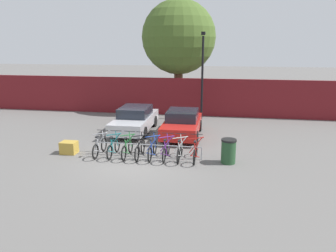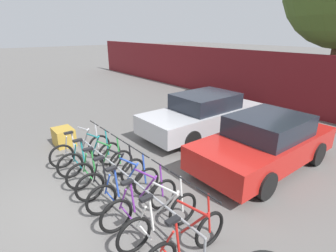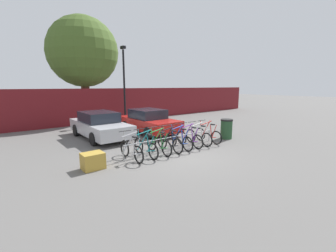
% 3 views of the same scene
% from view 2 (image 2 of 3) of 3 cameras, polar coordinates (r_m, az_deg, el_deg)
% --- Properties ---
extents(ground_plane, '(120.00, 120.00, 0.00)m').
position_cam_2_polar(ground_plane, '(6.10, -16.47, -15.08)').
color(ground_plane, '#605E5B').
extents(hoarding_wall, '(36.00, 0.16, 2.55)m').
position_cam_2_polar(hoarding_wall, '(12.32, 28.20, 7.65)').
color(hoarding_wall, maroon).
rests_on(hoarding_wall, ground).
extents(bike_rack, '(4.81, 0.04, 0.57)m').
position_cam_2_polar(bike_rack, '(5.80, -9.40, -10.59)').
color(bike_rack, gray).
rests_on(bike_rack, ground).
extents(bicycle_silver, '(0.68, 1.71, 1.05)m').
position_cam_2_polar(bicycle_silver, '(7.56, -18.38, -4.84)').
color(bicycle_silver, black).
rests_on(bicycle_silver, ground).
extents(bicycle_teal, '(0.68, 1.71, 1.05)m').
position_cam_2_polar(bicycle_teal, '(7.01, -16.50, -6.62)').
color(bicycle_teal, black).
rests_on(bicycle_teal, ground).
extents(bicycle_green, '(0.68, 1.71, 1.05)m').
position_cam_2_polar(bicycle_green, '(6.49, -14.30, -8.69)').
color(bicycle_green, black).
rests_on(bicycle_green, ground).
extents(bicycle_black, '(0.68, 1.71, 1.05)m').
position_cam_2_polar(bicycle_black, '(6.03, -11.98, -10.83)').
color(bicycle_black, black).
rests_on(bicycle_black, ground).
extents(bicycle_blue, '(0.68, 1.71, 1.05)m').
position_cam_2_polar(bicycle_blue, '(5.60, -9.32, -13.23)').
color(bicycle_blue, black).
rests_on(bicycle_blue, ground).
extents(bicycle_purple, '(0.68, 1.71, 1.05)m').
position_cam_2_polar(bicycle_purple, '(5.17, -5.86, -16.23)').
color(bicycle_purple, black).
rests_on(bicycle_purple, ground).
extents(bicycle_white, '(0.68, 1.71, 1.05)m').
position_cam_2_polar(bicycle_white, '(4.78, -1.72, -19.63)').
color(bicycle_white, black).
rests_on(bicycle_white, ground).
extents(bicycle_red, '(0.68, 1.71, 1.05)m').
position_cam_2_polar(bicycle_red, '(4.40, 3.98, -23.94)').
color(bicycle_red, black).
rests_on(bicycle_red, ground).
extents(car_silver, '(1.91, 4.54, 1.40)m').
position_cam_2_polar(car_silver, '(9.24, 7.66, 2.67)').
color(car_silver, '#B7B7BC').
rests_on(car_silver, ground).
extents(car_red, '(1.91, 4.21, 1.40)m').
position_cam_2_polar(car_red, '(7.29, 20.37, -3.32)').
color(car_red, red).
rests_on(car_red, ground).
extents(cargo_crate, '(0.70, 0.56, 0.55)m').
position_cam_2_polar(cargo_crate, '(8.89, -21.74, -2.20)').
color(cargo_crate, '#B28C33').
rests_on(cargo_crate, ground).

